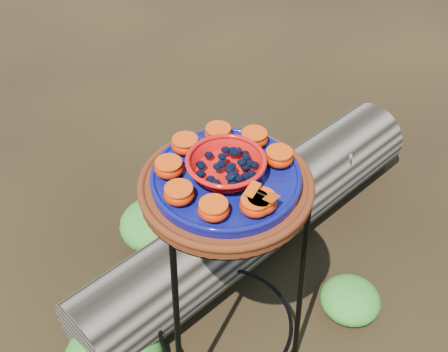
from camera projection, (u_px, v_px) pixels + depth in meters
name	position (u px, v px, depth m)	size (l,w,h in m)	color
ground	(225.00, 349.00, 1.79)	(60.00, 60.00, 0.00)	black
plant_stand	(226.00, 282.00, 1.56)	(0.44, 0.44, 0.70)	black
terracotta_saucer	(226.00, 188.00, 1.31)	(0.40, 0.40, 0.03)	#5D1B0E
cobalt_plate	(226.00, 179.00, 1.29)	(0.35, 0.35, 0.02)	#04023A
red_bowl	(226.00, 167.00, 1.26)	(0.17, 0.17, 0.05)	red
glass_gems	(226.00, 155.00, 1.24)	(0.13, 0.13, 0.02)	black
orange_half_0	(261.00, 202.00, 1.19)	(0.07, 0.07, 0.04)	red
orange_half_1	(279.00, 157.00, 1.30)	(0.07, 0.07, 0.04)	red
orange_half_2	(254.00, 139.00, 1.35)	(0.07, 0.07, 0.04)	red
orange_half_3	(218.00, 134.00, 1.36)	(0.07, 0.07, 0.04)	red
orange_half_4	(185.00, 145.00, 1.33)	(0.07, 0.07, 0.04)	red
orange_half_5	(169.00, 168.00, 1.27)	(0.07, 0.07, 0.04)	red
orange_half_6	(179.00, 194.00, 1.21)	(0.07, 0.07, 0.04)	red
orange_half_7	(214.00, 210.00, 1.18)	(0.07, 0.07, 0.04)	red
orange_half_8	(255.00, 205.00, 1.18)	(0.07, 0.07, 0.04)	red
butterfly	(262.00, 194.00, 1.17)	(0.08, 0.05, 0.01)	#B93B05
driftwood_log	(254.00, 219.00, 2.02)	(1.46, 0.38, 0.27)	black
foliage_right	(350.00, 299.00, 1.87)	(0.20, 0.20, 0.10)	#296E14
foliage_back	(156.00, 223.00, 2.10)	(0.28, 0.28, 0.14)	#296E14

